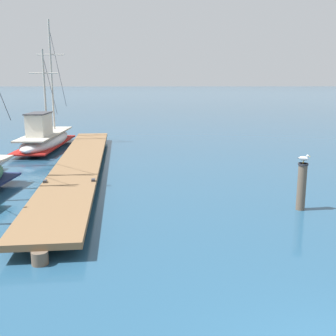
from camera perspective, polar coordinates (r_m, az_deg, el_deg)
The scene contains 4 objects.
floating_dock at distance 17.95m, azimuth -12.05°, elevation 0.67°, with size 3.40×18.40×0.53m.
fishing_boat_2 at distance 24.21m, azimuth -16.53°, elevation 4.00°, with size 1.94×8.85×7.19m.
mooring_piling at distance 12.99m, azimuth 17.88°, elevation -2.29°, with size 0.30×0.30×1.43m.
perched_seagull at distance 12.82m, azimuth 18.10°, elevation 1.29°, with size 0.33×0.28×0.27m.
Camera 1 is at (-2.68, -4.25, 3.88)m, focal length 44.38 mm.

